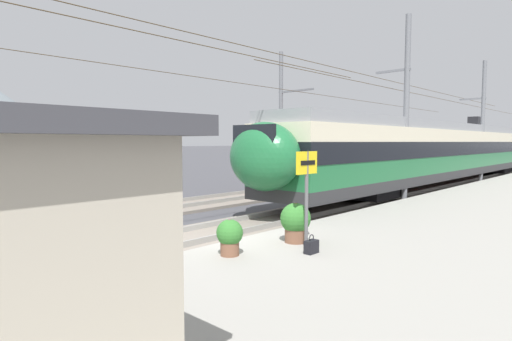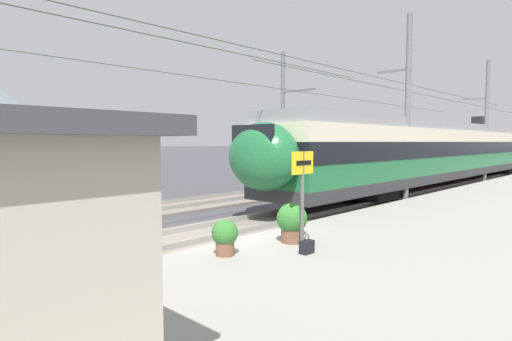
{
  "view_description": "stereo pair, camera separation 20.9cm",
  "coord_description": "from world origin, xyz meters",
  "px_view_note": "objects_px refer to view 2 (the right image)",
  "views": [
    {
      "loc": [
        -6.99,
        -8.06,
        2.76
      ],
      "look_at": [
        4.98,
        3.14,
        1.62
      ],
      "focal_mm": 29.04,
      "sensor_mm": 36.0,
      "label": 1
    },
    {
      "loc": [
        -6.84,
        -8.21,
        2.76
      ],
      "look_at": [
        4.98,
        3.14,
        1.62
      ],
      "focal_mm": 29.04,
      "sensor_mm": 36.0,
      "label": 2
    }
  ],
  "objects_px": {
    "catenary_mast_far_side": "(285,117)",
    "potted_plant_platform_edge": "(225,235)",
    "handbag_near_sign": "(307,247)",
    "potted_plant_by_shelter": "(292,220)",
    "catenary_mast_east": "(485,121)",
    "catenary_mast_mid": "(406,107)",
    "train_far_track": "(420,148)",
    "train_near_platform": "(449,150)",
    "platform_sign": "(303,177)"
  },
  "relations": [
    {
      "from": "catenary_mast_far_side",
      "to": "potted_plant_platform_edge",
      "type": "distance_m",
      "value": 17.34
    },
    {
      "from": "handbag_near_sign",
      "to": "potted_plant_by_shelter",
      "type": "height_order",
      "value": "potted_plant_by_shelter"
    },
    {
      "from": "catenary_mast_east",
      "to": "catenary_mast_far_side",
      "type": "bearing_deg",
      "value": 140.09
    },
    {
      "from": "catenary_mast_mid",
      "to": "catenary_mast_far_side",
      "type": "distance_m",
      "value": 8.57
    },
    {
      "from": "potted_plant_platform_edge",
      "to": "potted_plant_by_shelter",
      "type": "xyz_separation_m",
      "value": [
        1.83,
        -0.3,
        0.09
      ]
    },
    {
      "from": "potted_plant_platform_edge",
      "to": "catenary_mast_mid",
      "type": "bearing_deg",
      "value": 7.34
    },
    {
      "from": "train_far_track",
      "to": "catenary_mast_far_side",
      "type": "distance_m",
      "value": 15.52
    },
    {
      "from": "catenary_mast_far_side",
      "to": "train_near_platform",
      "type": "bearing_deg",
      "value": -44.38
    },
    {
      "from": "catenary_mast_mid",
      "to": "catenary_mast_east",
      "type": "xyz_separation_m",
      "value": [
        11.81,
        0.0,
        -0.16
      ]
    },
    {
      "from": "catenary_mast_far_side",
      "to": "catenary_mast_east",
      "type": "bearing_deg",
      "value": -39.91
    },
    {
      "from": "catenary_mast_mid",
      "to": "platform_sign",
      "type": "relative_size",
      "value": 18.73
    },
    {
      "from": "handbag_near_sign",
      "to": "potted_plant_platform_edge",
      "type": "relative_size",
      "value": 0.54
    },
    {
      "from": "train_near_platform",
      "to": "catenary_mast_far_side",
      "type": "distance_m",
      "value": 10.42
    },
    {
      "from": "platform_sign",
      "to": "handbag_near_sign",
      "type": "distance_m",
      "value": 1.52
    },
    {
      "from": "catenary_mast_mid",
      "to": "potted_plant_platform_edge",
      "type": "bearing_deg",
      "value": -172.66
    },
    {
      "from": "catenary_mast_east",
      "to": "platform_sign",
      "type": "distance_m",
      "value": 22.43
    },
    {
      "from": "catenary_mast_far_side",
      "to": "handbag_near_sign",
      "type": "height_order",
      "value": "catenary_mast_far_side"
    },
    {
      "from": "catenary_mast_east",
      "to": "platform_sign",
      "type": "relative_size",
      "value": 18.73
    },
    {
      "from": "potted_plant_platform_edge",
      "to": "catenary_mast_east",
      "type": "bearing_deg",
      "value": 3.72
    },
    {
      "from": "train_far_track",
      "to": "potted_plant_by_shelter",
      "type": "bearing_deg",
      "value": -163.35
    },
    {
      "from": "catenary_mast_mid",
      "to": "potted_plant_platform_edge",
      "type": "relative_size",
      "value": 53.22
    },
    {
      "from": "catenary_mast_mid",
      "to": "potted_plant_by_shelter",
      "type": "relative_size",
      "value": 43.29
    },
    {
      "from": "train_near_platform",
      "to": "handbag_near_sign",
      "type": "bearing_deg",
      "value": -168.8
    },
    {
      "from": "potted_plant_platform_edge",
      "to": "train_far_track",
      "type": "bearing_deg",
      "value": 15.1
    },
    {
      "from": "train_far_track",
      "to": "potted_plant_by_shelter",
      "type": "relative_size",
      "value": 32.9
    },
    {
      "from": "train_near_platform",
      "to": "potted_plant_platform_edge",
      "type": "relative_size",
      "value": 46.83
    },
    {
      "from": "train_near_platform",
      "to": "catenary_mast_east",
      "type": "xyz_separation_m",
      "value": [
        2.71,
        -1.23,
        1.86
      ]
    },
    {
      "from": "train_near_platform",
      "to": "potted_plant_by_shelter",
      "type": "relative_size",
      "value": 38.1
    },
    {
      "from": "catenary_mast_east",
      "to": "handbag_near_sign",
      "type": "distance_m",
      "value": 22.97
    },
    {
      "from": "handbag_near_sign",
      "to": "catenary_mast_east",
      "type": "bearing_deg",
      "value": 6.83
    },
    {
      "from": "catenary_mast_east",
      "to": "potted_plant_platform_edge",
      "type": "xyz_separation_m",
      "value": [
        -23.82,
        -1.55,
        -3.27
      ]
    },
    {
      "from": "train_far_track",
      "to": "platform_sign",
      "type": "height_order",
      "value": "train_far_track"
    },
    {
      "from": "train_far_track",
      "to": "potted_plant_by_shelter",
      "type": "xyz_separation_m",
      "value": [
        -27.22,
        -8.14,
        -1.32
      ]
    },
    {
      "from": "train_far_track",
      "to": "catenary_mast_east",
      "type": "height_order",
      "value": "catenary_mast_east"
    },
    {
      "from": "catenary_mast_far_side",
      "to": "potted_plant_by_shelter",
      "type": "relative_size",
      "value": 43.29
    },
    {
      "from": "catenary_mast_mid",
      "to": "catenary_mast_east",
      "type": "bearing_deg",
      "value": 0.01
    },
    {
      "from": "catenary_mast_mid",
      "to": "handbag_near_sign",
      "type": "bearing_deg",
      "value": -165.88
    },
    {
      "from": "catenary_mast_east",
      "to": "train_far_track",
      "type": "bearing_deg",
      "value": 50.25
    },
    {
      "from": "catenary_mast_mid",
      "to": "train_far_track",
      "type": "bearing_deg",
      "value": 20.26
    },
    {
      "from": "catenary_mast_mid",
      "to": "catenary_mast_east",
      "type": "distance_m",
      "value": 11.82
    },
    {
      "from": "platform_sign",
      "to": "catenary_mast_east",
      "type": "bearing_deg",
      "value": 5.98
    },
    {
      "from": "catenary_mast_east",
      "to": "handbag_near_sign",
      "type": "xyz_separation_m",
      "value": [
        -22.53,
        -2.7,
        -3.55
      ]
    },
    {
      "from": "train_near_platform",
      "to": "catenary_mast_mid",
      "type": "xyz_separation_m",
      "value": [
        -9.11,
        -1.23,
        2.02
      ]
    },
    {
      "from": "train_near_platform",
      "to": "handbag_near_sign",
      "type": "height_order",
      "value": "train_near_platform"
    },
    {
      "from": "catenary_mast_east",
      "to": "platform_sign",
      "type": "height_order",
      "value": "catenary_mast_east"
    },
    {
      "from": "train_near_platform",
      "to": "potted_plant_by_shelter",
      "type": "bearing_deg",
      "value": -170.92
    },
    {
      "from": "platform_sign",
      "to": "handbag_near_sign",
      "type": "xyz_separation_m",
      "value": [
        -0.32,
        -0.37,
        -1.43
      ]
    },
    {
      "from": "train_near_platform",
      "to": "catenary_mast_mid",
      "type": "bearing_deg",
      "value": -172.31
    },
    {
      "from": "catenary_mast_far_side",
      "to": "potted_plant_by_shelter",
      "type": "distance_m",
      "value": 16.1
    },
    {
      "from": "train_far_track",
      "to": "potted_plant_by_shelter",
      "type": "distance_m",
      "value": 28.44
    }
  ]
}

